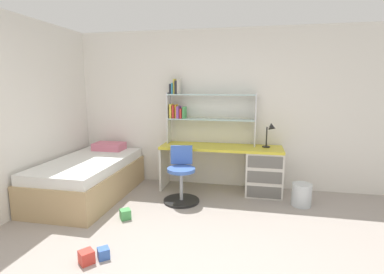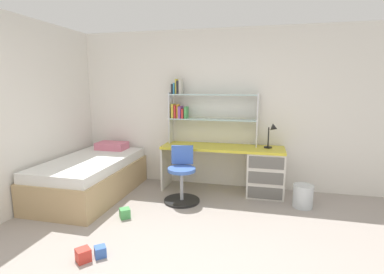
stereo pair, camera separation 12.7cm
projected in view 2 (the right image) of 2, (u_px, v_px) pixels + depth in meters
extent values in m
cube|color=white|center=(221.00, 109.00, 4.79)|extent=(5.77, 0.06, 2.56)
cube|color=gold|center=(222.00, 148.00, 4.56)|extent=(1.89, 0.54, 0.04)
cube|color=silver|center=(265.00, 173.00, 4.47)|extent=(0.55, 0.51, 0.69)
cube|color=silver|center=(166.00, 166.00, 4.84)|extent=(0.03, 0.49, 0.69)
cube|color=#64625E|center=(265.00, 193.00, 4.26)|extent=(0.49, 0.01, 0.17)
cube|color=#64625E|center=(266.00, 178.00, 4.22)|extent=(0.49, 0.01, 0.17)
cube|color=#64625E|center=(266.00, 163.00, 4.18)|extent=(0.49, 0.01, 0.17)
cube|color=silver|center=(171.00, 118.00, 4.83)|extent=(0.02, 0.22, 0.83)
cube|color=silver|center=(257.00, 120.00, 4.51)|extent=(0.02, 0.22, 0.83)
cube|color=silver|center=(213.00, 119.00, 4.67)|extent=(1.38, 0.22, 0.02)
cube|color=silver|center=(213.00, 95.00, 4.60)|extent=(1.38, 0.22, 0.02)
cube|color=yellow|center=(173.00, 111.00, 4.80)|extent=(0.03, 0.17, 0.23)
cube|color=red|center=(176.00, 111.00, 4.79)|extent=(0.03, 0.17, 0.21)
cube|color=gold|center=(178.00, 111.00, 4.78)|extent=(0.02, 0.14, 0.22)
cube|color=purple|center=(181.00, 112.00, 4.78)|extent=(0.04, 0.19, 0.19)
cube|color=red|center=(183.00, 113.00, 4.77)|extent=(0.03, 0.19, 0.16)
cube|color=#4CA559|center=(186.00, 112.00, 4.76)|extent=(0.04, 0.16, 0.19)
cube|color=#26262D|center=(173.00, 89.00, 4.74)|extent=(0.03, 0.16, 0.16)
cube|color=#338CBF|center=(175.00, 88.00, 4.73)|extent=(0.02, 0.18, 0.17)
cube|color=yellow|center=(177.00, 86.00, 4.72)|extent=(0.02, 0.14, 0.24)
cube|color=#26262D|center=(179.00, 87.00, 4.71)|extent=(0.02, 0.18, 0.21)
cube|color=beige|center=(181.00, 86.00, 4.70)|extent=(0.04, 0.14, 0.24)
cylinder|color=black|center=(268.00, 147.00, 4.46)|extent=(0.12, 0.12, 0.02)
cylinder|color=black|center=(268.00, 137.00, 4.44)|extent=(0.02, 0.02, 0.30)
cone|color=black|center=(274.00, 128.00, 4.34)|extent=(0.12, 0.11, 0.13)
cylinder|color=black|center=(182.00, 201.00, 4.24)|extent=(0.52, 0.52, 0.03)
cylinder|color=#A5A8AD|center=(182.00, 187.00, 4.21)|extent=(0.05, 0.05, 0.46)
cylinder|color=#3F66BF|center=(182.00, 170.00, 4.16)|extent=(0.40, 0.40, 0.05)
cube|color=#3F66BF|center=(182.00, 155.00, 4.31)|extent=(0.32, 0.10, 0.28)
cube|color=tan|center=(91.00, 181.00, 4.45)|extent=(1.05, 1.86, 0.44)
cube|color=white|center=(90.00, 163.00, 4.40)|extent=(0.99, 1.80, 0.14)
cube|color=#D8728C|center=(112.00, 146.00, 5.03)|extent=(0.50, 0.32, 0.12)
cylinder|color=silver|center=(303.00, 196.00, 4.03)|extent=(0.27, 0.27, 0.32)
cube|color=#3860B7|center=(100.00, 252.00, 2.87)|extent=(0.15, 0.15, 0.11)
cube|color=red|center=(83.00, 255.00, 2.80)|extent=(0.18, 0.18, 0.12)
cube|color=#479E51|center=(125.00, 213.00, 3.71)|extent=(0.17, 0.17, 0.12)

